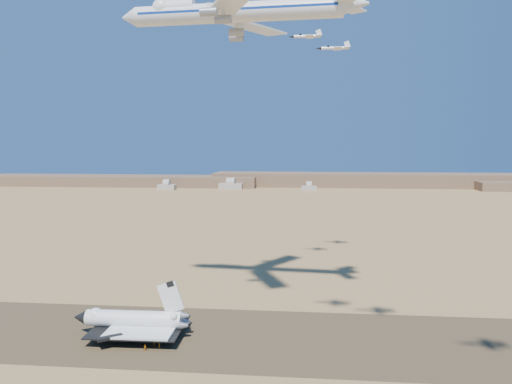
# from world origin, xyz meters

# --- Properties ---
(ground) EXTENTS (1200.00, 1200.00, 0.00)m
(ground) POSITION_xyz_m (0.00, 0.00, 0.00)
(ground) COLOR #A17947
(ground) RESTS_ON ground
(runway) EXTENTS (600.00, 50.00, 0.06)m
(runway) POSITION_xyz_m (0.00, 0.00, 0.03)
(runway) COLOR #4F3B27
(runway) RESTS_ON ground
(ridgeline) EXTENTS (960.00, 90.00, 18.00)m
(ridgeline) POSITION_xyz_m (65.32, 527.31, 7.63)
(ridgeline) COLOR brown
(ridgeline) RESTS_ON ground
(hangars) EXTENTS (200.50, 29.50, 30.00)m
(hangars) POSITION_xyz_m (-64.00, 478.43, 4.83)
(hangars) COLOR #A49E91
(hangars) RESTS_ON ground
(shuttle) EXTENTS (36.40, 22.60, 17.96)m
(shuttle) POSITION_xyz_m (-17.53, -2.25, 4.83)
(shuttle) COLOR silver
(shuttle) RESTS_ON runway
(carrier_747) EXTENTS (81.33, 62.76, 20.24)m
(carrier_747) POSITION_xyz_m (10.23, 16.33, 101.63)
(carrier_747) COLOR silver
(crew_a) EXTENTS (0.59, 0.70, 1.64)m
(crew_a) POSITION_xyz_m (-6.64, -10.77, 0.88)
(crew_a) COLOR orange
(crew_a) RESTS_ON runway
(crew_b) EXTENTS (0.92, 0.92, 1.70)m
(crew_b) POSITION_xyz_m (-8.71, -9.27, 0.91)
(crew_b) COLOR orange
(crew_b) RESTS_ON runway
(crew_c) EXTENTS (1.14, 0.87, 1.73)m
(crew_c) POSITION_xyz_m (-10.37, -12.66, 0.93)
(crew_c) COLOR orange
(crew_c) RESTS_ON runway
(chase_jet_d) EXTENTS (13.78, 7.36, 3.43)m
(chase_jet_d) POSITION_xyz_m (35.18, 62.27, 103.15)
(chase_jet_d) COLOR silver
(chase_jet_e) EXTENTS (15.60, 8.30, 3.89)m
(chase_jet_e) POSITION_xyz_m (47.71, 84.09, 102.22)
(chase_jet_e) COLOR silver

